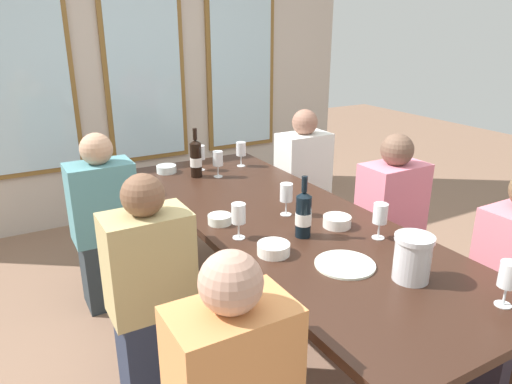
{
  "coord_description": "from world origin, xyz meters",
  "views": [
    {
      "loc": [
        -1.28,
        -1.94,
        1.71
      ],
      "look_at": [
        0.0,
        0.29,
        0.79
      ],
      "focal_mm": 33.49,
      "sensor_mm": 36.0,
      "label": 1
    }
  ],
  "objects_px": {
    "seated_person_1": "(512,288)",
    "seated_person_3": "(389,228)",
    "wine_glass_4": "(380,214)",
    "wine_glass_0": "(200,154)",
    "tasting_bowl_0": "(337,221)",
    "wine_glass_5": "(241,150)",
    "seated_person_2": "(151,295)",
    "tasting_bowl_1": "(166,169)",
    "seated_person_5": "(303,185)",
    "wine_glass_1": "(239,214)",
    "white_plate_0": "(345,264)",
    "wine_bottle_0": "(196,158)",
    "wine_glass_2": "(218,160)",
    "metal_pitcher": "(412,258)",
    "dining_table": "(283,229)",
    "tasting_bowl_3": "(274,249)",
    "seated_person_4": "(105,226)",
    "wine_bottle_1": "(303,214)",
    "wine_glass_6": "(508,277)",
    "tasting_bowl_2": "(220,219)",
    "wine_glass_3": "(286,194)"
  },
  "relations": [
    {
      "from": "tasting_bowl_0",
      "to": "wine_glass_5",
      "type": "xyz_separation_m",
      "value": [
        0.08,
        1.18,
        0.09
      ]
    },
    {
      "from": "tasting_bowl_1",
      "to": "seated_person_5",
      "type": "distance_m",
      "value": 1.06
    },
    {
      "from": "wine_glass_0",
      "to": "seated_person_5",
      "type": "bearing_deg",
      "value": -7.91
    },
    {
      "from": "tasting_bowl_1",
      "to": "tasting_bowl_2",
      "type": "relative_size",
      "value": 1.09
    },
    {
      "from": "wine_bottle_0",
      "to": "wine_bottle_1",
      "type": "relative_size",
      "value": 1.08
    },
    {
      "from": "wine_bottle_0",
      "to": "seated_person_1",
      "type": "xyz_separation_m",
      "value": [
        0.87,
        -1.71,
        -0.34
      ]
    },
    {
      "from": "wine_glass_0",
      "to": "wine_glass_1",
      "type": "height_order",
      "value": "same"
    },
    {
      "from": "tasting_bowl_0",
      "to": "tasting_bowl_2",
      "type": "relative_size",
      "value": 1.15
    },
    {
      "from": "white_plate_0",
      "to": "wine_glass_4",
      "type": "height_order",
      "value": "wine_glass_4"
    },
    {
      "from": "seated_person_1",
      "to": "seated_person_4",
      "type": "distance_m",
      "value": 2.25
    },
    {
      "from": "tasting_bowl_1",
      "to": "seated_person_3",
      "type": "height_order",
      "value": "seated_person_3"
    },
    {
      "from": "wine_bottle_1",
      "to": "wine_glass_3",
      "type": "xyz_separation_m",
      "value": [
        0.08,
        0.27,
        0.0
      ]
    },
    {
      "from": "seated_person_3",
      "to": "tasting_bowl_1",
      "type": "bearing_deg",
      "value": 132.92
    },
    {
      "from": "dining_table",
      "to": "tasting_bowl_3",
      "type": "bearing_deg",
      "value": -128.89
    },
    {
      "from": "wine_glass_5",
      "to": "seated_person_2",
      "type": "height_order",
      "value": "seated_person_2"
    },
    {
      "from": "seated_person_5",
      "to": "seated_person_1",
      "type": "bearing_deg",
      "value": -90.0
    },
    {
      "from": "wine_bottle_1",
      "to": "tasting_bowl_2",
      "type": "height_order",
      "value": "wine_bottle_1"
    },
    {
      "from": "seated_person_2",
      "to": "tasting_bowl_0",
      "type": "bearing_deg",
      "value": -11.31
    },
    {
      "from": "wine_glass_1",
      "to": "seated_person_3",
      "type": "height_order",
      "value": "seated_person_3"
    },
    {
      "from": "wine_glass_0",
      "to": "wine_glass_2",
      "type": "bearing_deg",
      "value": -77.13
    },
    {
      "from": "white_plate_0",
      "to": "wine_bottle_1",
      "type": "bearing_deg",
      "value": 87.57
    },
    {
      "from": "seated_person_1",
      "to": "seated_person_3",
      "type": "xyz_separation_m",
      "value": [
        0.0,
        0.8,
        0.0
      ]
    },
    {
      "from": "wine_glass_3",
      "to": "seated_person_2",
      "type": "distance_m",
      "value": 0.85
    },
    {
      "from": "tasting_bowl_2",
      "to": "wine_glass_1",
      "type": "distance_m",
      "value": 0.22
    },
    {
      "from": "tasting_bowl_1",
      "to": "wine_bottle_0",
      "type": "bearing_deg",
      "value": -52.69
    },
    {
      "from": "wine_glass_1",
      "to": "seated_person_2",
      "type": "bearing_deg",
      "value": 172.12
    },
    {
      "from": "tasting_bowl_3",
      "to": "wine_glass_4",
      "type": "distance_m",
      "value": 0.54
    },
    {
      "from": "wine_bottle_1",
      "to": "seated_person_2",
      "type": "relative_size",
      "value": 0.27
    },
    {
      "from": "wine_bottle_1",
      "to": "wine_glass_1",
      "type": "bearing_deg",
      "value": 154.2
    },
    {
      "from": "tasting_bowl_1",
      "to": "wine_glass_1",
      "type": "height_order",
      "value": "wine_glass_1"
    },
    {
      "from": "dining_table",
      "to": "tasting_bowl_2",
      "type": "height_order",
      "value": "tasting_bowl_2"
    },
    {
      "from": "wine_bottle_0",
      "to": "wine_glass_5",
      "type": "distance_m",
      "value": 0.38
    },
    {
      "from": "tasting_bowl_0",
      "to": "wine_glass_4",
      "type": "xyz_separation_m",
      "value": [
        0.09,
        -0.2,
        0.09
      ]
    },
    {
      "from": "wine_glass_4",
      "to": "wine_glass_0",
      "type": "bearing_deg",
      "value": 101.59
    },
    {
      "from": "wine_glass_1",
      "to": "seated_person_1",
      "type": "height_order",
      "value": "seated_person_1"
    },
    {
      "from": "wine_glass_0",
      "to": "seated_person_3",
      "type": "height_order",
      "value": "seated_person_3"
    },
    {
      "from": "white_plate_0",
      "to": "wine_glass_1",
      "type": "xyz_separation_m",
      "value": [
        -0.26,
        0.46,
        0.12
      ]
    },
    {
      "from": "tasting_bowl_1",
      "to": "wine_glass_2",
      "type": "xyz_separation_m",
      "value": [
        0.27,
        -0.26,
        0.09
      ]
    },
    {
      "from": "seated_person_2",
      "to": "seated_person_3",
      "type": "distance_m",
      "value": 1.5
    },
    {
      "from": "tasting_bowl_1",
      "to": "seated_person_3",
      "type": "bearing_deg",
      "value": -47.08
    },
    {
      "from": "white_plate_0",
      "to": "wine_glass_1",
      "type": "relative_size",
      "value": 1.47
    },
    {
      "from": "wine_glass_5",
      "to": "seated_person_1",
      "type": "relative_size",
      "value": 0.16
    },
    {
      "from": "wine_glass_0",
      "to": "wine_glass_3",
      "type": "relative_size",
      "value": 1.0
    },
    {
      "from": "seated_person_2",
      "to": "wine_bottle_1",
      "type": "bearing_deg",
      "value": -15.32
    },
    {
      "from": "dining_table",
      "to": "tasting_bowl_1",
      "type": "relative_size",
      "value": 18.91
    },
    {
      "from": "metal_pitcher",
      "to": "seated_person_1",
      "type": "distance_m",
      "value": 0.73
    },
    {
      "from": "tasting_bowl_2",
      "to": "wine_glass_2",
      "type": "distance_m",
      "value": 0.78
    },
    {
      "from": "tasting_bowl_0",
      "to": "wine_glass_6",
      "type": "relative_size",
      "value": 0.81
    },
    {
      "from": "wine_bottle_0",
      "to": "seated_person_1",
      "type": "distance_m",
      "value": 1.95
    },
    {
      "from": "metal_pitcher",
      "to": "wine_bottle_0",
      "type": "relative_size",
      "value": 0.58
    }
  ]
}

